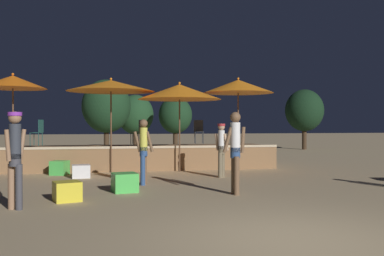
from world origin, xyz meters
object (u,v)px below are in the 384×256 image
bistro_chair_2 (39,130)px  background_tree_0 (304,111)px  patio_umbrella_1 (238,86)px  person_4 (15,153)px  person_0 (144,149)px  person_3 (235,148)px  background_tree_2 (135,115)px  patio_umbrella_0 (111,86)px  bistro_chair_0 (138,129)px  bistro_chair_1 (199,129)px  patio_umbrella_2 (180,92)px  background_tree_3 (175,115)px  person_1 (221,148)px  cube_seat_5 (67,191)px  background_tree_1 (106,106)px  patio_umbrella_3 (13,82)px  cube_seat_2 (125,182)px  cube_seat_4 (60,168)px  cube_seat_1 (81,171)px

bistro_chair_2 → background_tree_0: background_tree_0 is taller
patio_umbrella_1 → person_4: 8.93m
person_0 → person_3: 2.75m
background_tree_2 → patio_umbrella_0: bearing=-97.0°
person_4 → bistro_chair_0: (2.79, 7.39, 0.33)m
patio_umbrella_0 → bistro_chair_1: size_ratio=3.50×
patio_umbrella_2 → bistro_chair_1: patio_umbrella_2 is taller
person_0 → background_tree_3: (2.85, 13.17, 1.15)m
person_1 → cube_seat_5: bearing=-9.1°
patio_umbrella_0 → patio_umbrella_2: 2.30m
person_3 → background_tree_0: size_ratio=0.51×
background_tree_1 → person_4: bearing=-95.6°
patio_umbrella_3 → background_tree_0: background_tree_0 is taller
patio_umbrella_2 → bistro_chair_2: bearing=165.7°
cube_seat_5 → person_3: 3.82m
person_3 → background_tree_2: size_ratio=0.55×
person_1 → bistro_chair_0: 4.17m
person_3 → patio_umbrella_1: bearing=-20.3°
cube_seat_2 → person_4: size_ratio=0.35×
cube_seat_2 → background_tree_1: background_tree_1 is taller
patio_umbrella_2 → person_3: (0.52, -4.83, -1.63)m
cube_seat_4 → bistro_chair_0: size_ratio=0.68×
cube_seat_1 → patio_umbrella_1: bearing=14.9°
cube_seat_2 → patio_umbrella_3: bearing=129.6°
patio_umbrella_3 → bistro_chair_2: bearing=61.3°
cube_seat_4 → background_tree_1: (1.37, 10.21, 2.36)m
person_1 → background_tree_1: bearing=-119.7°
cube_seat_5 → person_3: size_ratio=0.35×
patio_umbrella_0 → cube_seat_4: size_ratio=5.15×
patio_umbrella_3 → bistro_chair_1: (6.38, 1.71, -1.54)m
patio_umbrella_0 → background_tree_0: background_tree_0 is taller
patio_umbrella_3 → background_tree_3: patio_umbrella_3 is taller
person_0 → bistro_chair_0: size_ratio=1.94×
bistro_chair_2 → background_tree_2: (3.98, 11.50, 0.77)m
cube_seat_5 → background_tree_2: (2.44, 17.67, 1.97)m
person_1 → person_4: 6.43m
person_4 → bistro_chair_0: 7.91m
patio_umbrella_3 → person_3: size_ratio=1.70×
bistro_chair_1 → background_tree_0: bearing=51.0°
background_tree_3 → cube_seat_4: bearing=-116.9°
patio_umbrella_1 → bistro_chair_1: (-1.14, 1.44, -1.54)m
background_tree_0 → background_tree_1: size_ratio=0.92×
cube_seat_5 → patio_umbrella_3: bearing=112.9°
bistro_chair_1 → background_tree_3: bearing=92.7°
person_0 → bistro_chair_1: bearing=171.6°
person_0 → background_tree_0: (11.06, 13.54, 1.48)m
cube_seat_2 → person_3: (2.49, -0.85, 0.85)m
cube_seat_1 → person_1: (4.18, -0.73, 0.71)m
patio_umbrella_0 → cube_seat_5: patio_umbrella_0 is taller
patio_umbrella_2 → person_3: 5.12m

